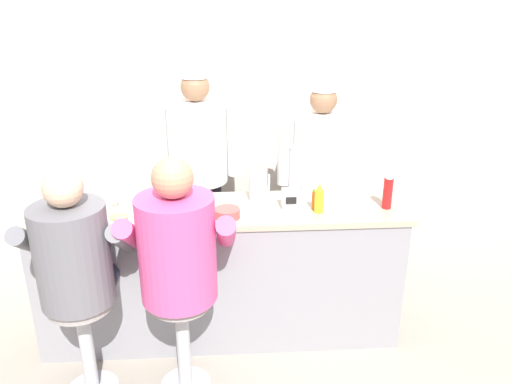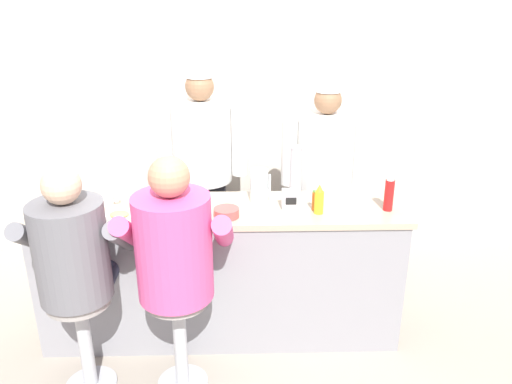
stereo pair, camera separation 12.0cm
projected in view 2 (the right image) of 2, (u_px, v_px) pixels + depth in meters
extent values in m
plane|color=#9E9384|center=(222.00, 356.00, 3.40)|extent=(20.00, 20.00, 0.00)
cube|color=beige|center=(225.00, 110.00, 4.41)|extent=(10.00, 0.06, 2.70)
cube|color=gray|center=(222.00, 274.00, 3.50)|extent=(2.43, 0.56, 0.94)
cube|color=tan|center=(220.00, 210.00, 3.32)|extent=(2.48, 0.58, 0.04)
cylinder|color=red|center=(389.00, 195.00, 3.24)|extent=(0.06, 0.06, 0.21)
cone|color=white|center=(391.00, 176.00, 3.19)|extent=(0.05, 0.05, 0.05)
cylinder|color=yellow|center=(319.00, 202.00, 3.20)|extent=(0.06, 0.06, 0.15)
cone|color=yellow|center=(320.00, 188.00, 3.17)|extent=(0.05, 0.05, 0.05)
cylinder|color=orange|center=(314.00, 201.00, 3.26)|extent=(0.03, 0.03, 0.13)
cylinder|color=#287F2D|center=(315.00, 191.00, 3.23)|extent=(0.02, 0.02, 0.01)
cylinder|color=silver|center=(259.00, 186.00, 3.37)|extent=(0.12, 0.12, 0.23)
cube|color=silver|center=(270.00, 184.00, 3.37)|extent=(0.01, 0.01, 0.14)
cylinder|color=white|center=(120.00, 218.00, 3.14)|extent=(0.27, 0.27, 0.02)
ellipsoid|color=#E0BC60|center=(119.00, 214.00, 3.13)|extent=(0.12, 0.09, 0.03)
cylinder|color=#B24C47|center=(226.00, 213.00, 3.16)|extent=(0.16, 0.16, 0.06)
cylinder|color=white|center=(107.00, 198.00, 3.34)|extent=(0.08, 0.08, 0.09)
torus|color=white|center=(115.00, 197.00, 3.34)|extent=(0.07, 0.02, 0.07)
cylinder|color=#B7BABF|center=(296.00, 173.00, 3.43)|extent=(0.08, 0.08, 0.35)
cylinder|color=silver|center=(296.00, 147.00, 3.37)|extent=(0.09, 0.09, 0.01)
cube|color=silver|center=(291.00, 199.00, 3.28)|extent=(0.12, 0.06, 0.13)
cube|color=black|center=(291.00, 201.00, 3.24)|extent=(0.07, 0.01, 0.05)
cylinder|color=#B2B5BA|center=(92.00, 384.00, 3.14)|extent=(0.31, 0.31, 0.02)
cylinder|color=#B2B5BA|center=(85.00, 342.00, 3.02)|extent=(0.08, 0.08, 0.62)
cylinder|color=gray|center=(79.00, 300.00, 2.91)|extent=(0.37, 0.37, 0.05)
cylinder|color=#33384C|center=(71.00, 275.00, 3.08)|extent=(0.15, 0.41, 0.15)
cylinder|color=#33384C|center=(105.00, 275.00, 3.09)|extent=(0.15, 0.41, 0.15)
cylinder|color=slate|center=(71.00, 252.00, 2.79)|extent=(0.41, 0.41, 0.58)
cylinder|color=slate|center=(32.00, 238.00, 2.88)|extent=(0.11, 0.44, 0.35)
cylinder|color=slate|center=(122.00, 237.00, 2.90)|extent=(0.11, 0.44, 0.35)
sphere|color=#DBB28E|center=(61.00, 185.00, 2.65)|extent=(0.21, 0.21, 0.21)
cylinder|color=#B2B5BA|center=(183.00, 382.00, 3.15)|extent=(0.31, 0.31, 0.02)
cylinder|color=#B2B5BA|center=(180.00, 341.00, 3.04)|extent=(0.08, 0.08, 0.62)
cylinder|color=gray|center=(177.00, 298.00, 2.92)|extent=(0.37, 0.37, 0.05)
cylinder|color=#33384C|center=(164.00, 273.00, 3.11)|extent=(0.16, 0.44, 0.16)
cylinder|color=#33384C|center=(199.00, 272.00, 3.11)|extent=(0.16, 0.44, 0.16)
cylinder|color=#E54C8C|center=(174.00, 247.00, 2.80)|extent=(0.44, 0.44, 0.62)
cylinder|color=#E54C8C|center=(129.00, 233.00, 2.90)|extent=(0.11, 0.47, 0.38)
cylinder|color=#E54C8C|center=(223.00, 232.00, 2.91)|extent=(0.11, 0.47, 0.38)
sphere|color=tan|center=(169.00, 177.00, 2.65)|extent=(0.23, 0.23, 0.23)
cube|color=#232328|center=(205.00, 227.00, 4.28)|extent=(0.36, 0.20, 0.87)
cube|color=white|center=(204.00, 211.00, 4.17)|extent=(0.33, 0.02, 0.52)
cylinder|color=white|center=(202.00, 142.00, 4.01)|extent=(0.47, 0.47, 0.65)
sphere|color=#8C6647|center=(200.00, 87.00, 3.84)|extent=(0.22, 0.22, 0.22)
cylinder|color=white|center=(199.00, 66.00, 3.79)|extent=(0.20, 0.20, 0.18)
cylinder|color=white|center=(164.00, 142.00, 4.00)|extent=(0.13, 0.13, 0.55)
cylinder|color=white|center=(239.00, 142.00, 4.01)|extent=(0.13, 0.13, 0.55)
cube|color=#232328|center=(321.00, 234.00, 4.22)|extent=(0.34, 0.19, 0.82)
cube|color=white|center=(323.00, 219.00, 4.11)|extent=(0.31, 0.02, 0.49)
cylinder|color=white|center=(325.00, 152.00, 3.95)|extent=(0.45, 0.45, 0.62)
sphere|color=#8C6647|center=(328.00, 100.00, 3.80)|extent=(0.21, 0.21, 0.21)
cylinder|color=white|center=(329.00, 81.00, 3.75)|extent=(0.19, 0.19, 0.17)
cylinder|color=white|center=(289.00, 153.00, 3.95)|extent=(0.12, 0.12, 0.52)
cylinder|color=white|center=(361.00, 152.00, 3.96)|extent=(0.12, 0.12, 0.52)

